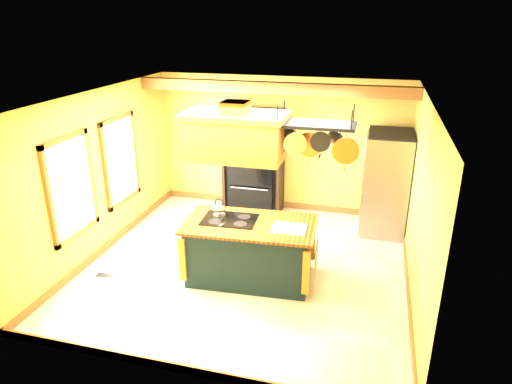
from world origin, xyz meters
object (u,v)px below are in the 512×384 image
at_px(pot_rack, 316,134).
at_px(range_hood, 236,134).
at_px(refrigerator, 385,185).
at_px(kitchen_island, 250,250).
at_px(hutch, 254,171).

bearing_deg(pot_rack, range_hood, 180.00).
distance_m(pot_rack, refrigerator, 2.84).
relative_size(kitchen_island, pot_rack, 1.76).
bearing_deg(kitchen_island, range_hood, 176.66).
xyz_separation_m(refrigerator, hutch, (-2.58, 0.37, -0.07)).
bearing_deg(kitchen_island, pot_rack, -3.55).
xyz_separation_m(range_hood, pot_rack, (1.11, 0.00, 0.08)).
distance_m(range_hood, pot_rack, 1.12).
height_order(kitchen_island, range_hood, range_hood).
bearing_deg(hutch, range_hood, -80.25).
relative_size(range_hood, pot_rack, 1.25).
relative_size(kitchen_island, hutch, 0.96).
height_order(kitchen_island, refrigerator, refrigerator).
bearing_deg(refrigerator, range_hood, -133.63).
xyz_separation_m(range_hood, hutch, (-0.45, 2.61, -1.42)).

